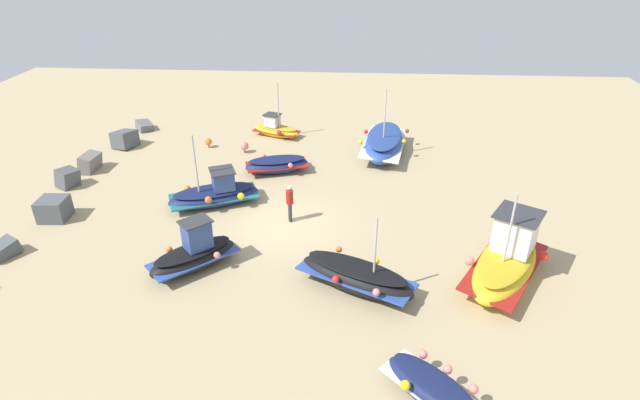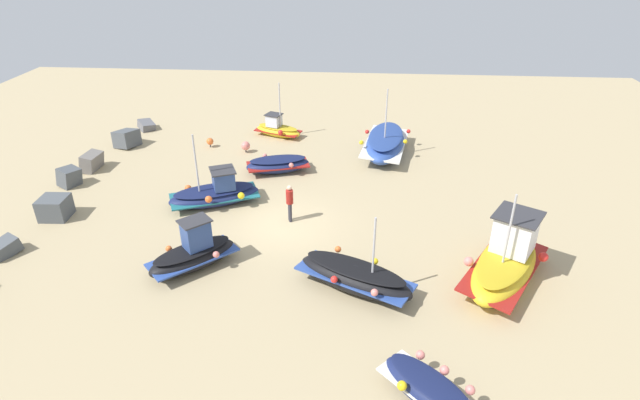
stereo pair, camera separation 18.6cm
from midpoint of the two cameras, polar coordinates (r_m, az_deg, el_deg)
The scene contains 13 objects.
ground_plane at distance 22.70m, azimuth -4.42°, elevation -2.76°, with size 54.89×54.89×0.00m, color tan.
fishing_boat_0 at distance 15.22m, azimuth 12.15°, elevation -20.05°, with size 2.94×2.94×0.85m.
fishing_boat_1 at distance 20.04m, azimuth 20.05°, elevation -6.38°, with size 5.27×4.26×3.90m.
fishing_boat_2 at distance 18.55m, azimuth 3.80°, elevation -8.57°, with size 3.36×4.67×3.27m.
fishing_boat_3 at distance 20.17m, azimuth -14.25°, elevation -5.93°, with size 3.37×3.50×2.03m.
fishing_boat_4 at distance 32.52m, azimuth -5.16°, elevation 7.97°, with size 2.12×3.27×3.49m.
fishing_boat_5 at distance 24.57m, azimuth -11.94°, elevation 0.69°, with size 3.12×4.55×3.66m.
fishing_boat_6 at distance 27.48m, azimuth -5.06°, elevation 3.99°, with size 2.36×3.68×0.82m.
fishing_boat_7 at distance 29.87m, azimuth 7.05°, elevation 6.40°, with size 5.77×3.14×4.08m.
person_walking at distance 22.46m, azimuth -3.67°, elevation -0.10°, with size 0.32×0.32×1.77m.
breakwater_rocks at distance 25.89m, azimuth -29.17°, elevation -1.33°, with size 24.49×2.33×1.24m.
mooring_buoy_0 at distance 30.21m, azimuth -8.70°, elevation 6.02°, with size 0.52×0.52×0.68m.
mooring_buoy_1 at distance 31.36m, azimuth -12.62°, elevation 6.41°, with size 0.42×0.42×0.59m.
Camera 1 is at (-19.27, -2.94, 11.63)m, focal length 28.41 mm.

